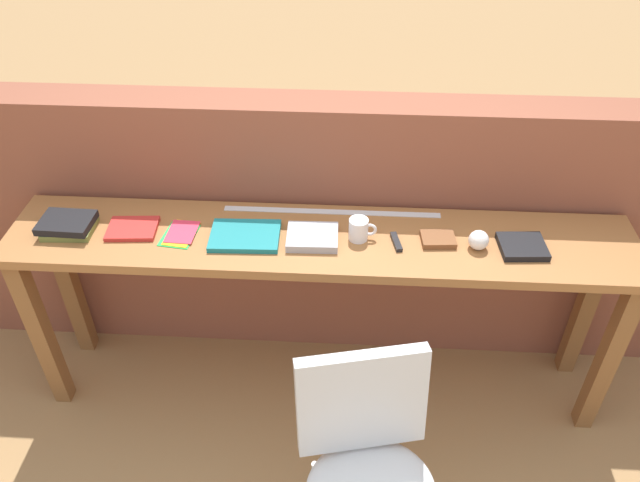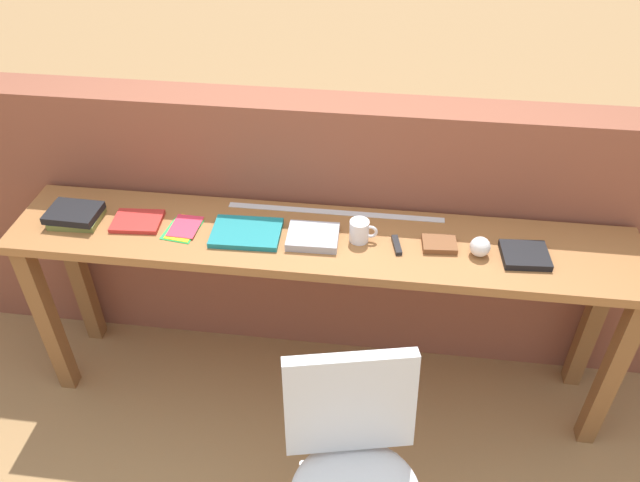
# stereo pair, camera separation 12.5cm
# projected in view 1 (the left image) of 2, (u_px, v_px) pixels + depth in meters

# --- Properties ---
(ground_plane) EXTENTS (40.00, 40.00, 0.00)m
(ground_plane) POSITION_uv_depth(u_px,v_px,m) (317.00, 434.00, 2.77)
(ground_plane) COLOR #9E7547
(brick_wall_back) EXTENTS (6.00, 0.20, 1.30)m
(brick_wall_back) POSITION_uv_depth(u_px,v_px,m) (325.00, 231.00, 2.86)
(brick_wall_back) COLOR brown
(brick_wall_back) RESTS_ON ground
(sideboard) EXTENTS (2.50, 0.44, 0.88)m
(sideboard) POSITION_uv_depth(u_px,v_px,m) (321.00, 264.00, 2.54)
(sideboard) COLOR #996033
(sideboard) RESTS_ON ground
(chair_white_moulded) EXTENTS (0.53, 0.54, 0.89)m
(chair_white_moulded) POSITION_uv_depth(u_px,v_px,m) (368.00, 461.00, 2.08)
(chair_white_moulded) COLOR silver
(chair_white_moulded) RESTS_ON ground
(book_stack_leftmost) EXTENTS (0.21, 0.16, 0.06)m
(book_stack_leftmost) POSITION_uv_depth(u_px,v_px,m) (68.00, 225.00, 2.47)
(book_stack_leftmost) COLOR olive
(book_stack_leftmost) RESTS_ON sideboard
(magazine_cycling) EXTENTS (0.20, 0.16, 0.02)m
(magazine_cycling) POSITION_uv_depth(u_px,v_px,m) (133.00, 229.00, 2.48)
(magazine_cycling) COLOR red
(magazine_cycling) RESTS_ON sideboard
(pamphlet_pile_colourful) EXTENTS (0.14, 0.18, 0.01)m
(pamphlet_pile_colourful) POSITION_uv_depth(u_px,v_px,m) (181.00, 234.00, 2.46)
(pamphlet_pile_colourful) COLOR green
(pamphlet_pile_colourful) RESTS_ON sideboard
(book_open_centre) EXTENTS (0.28, 0.20, 0.02)m
(book_open_centre) POSITION_uv_depth(u_px,v_px,m) (245.00, 236.00, 2.44)
(book_open_centre) COLOR #19757A
(book_open_centre) RESTS_ON sideboard
(book_grey_hardcover) EXTENTS (0.20, 0.17, 0.03)m
(book_grey_hardcover) POSITION_uv_depth(u_px,v_px,m) (312.00, 237.00, 2.43)
(book_grey_hardcover) COLOR #9E9EA3
(book_grey_hardcover) RESTS_ON sideboard
(mug) EXTENTS (0.11, 0.08, 0.09)m
(mug) POSITION_uv_depth(u_px,v_px,m) (359.00, 229.00, 2.42)
(mug) COLOR white
(mug) RESTS_ON sideboard
(multitool_folded) EXTENTS (0.05, 0.11, 0.02)m
(multitool_folded) POSITION_uv_depth(u_px,v_px,m) (396.00, 242.00, 2.42)
(multitool_folded) COLOR black
(multitool_folded) RESTS_ON sideboard
(leather_journal_brown) EXTENTS (0.14, 0.11, 0.02)m
(leather_journal_brown) POSITION_uv_depth(u_px,v_px,m) (438.00, 239.00, 2.42)
(leather_journal_brown) COLOR brown
(leather_journal_brown) RESTS_ON sideboard
(sports_ball_small) EXTENTS (0.08, 0.08, 0.08)m
(sports_ball_small) POSITION_uv_depth(u_px,v_px,m) (479.00, 240.00, 2.38)
(sports_ball_small) COLOR silver
(sports_ball_small) RESTS_ON sideboard
(book_repair_rightmost) EXTENTS (0.18, 0.17, 0.03)m
(book_repair_rightmost) POSITION_uv_depth(u_px,v_px,m) (522.00, 247.00, 2.39)
(book_repair_rightmost) COLOR black
(book_repair_rightmost) RESTS_ON sideboard
(ruler_metal_back_edge) EXTENTS (0.90, 0.03, 0.00)m
(ruler_metal_back_edge) POSITION_uv_depth(u_px,v_px,m) (332.00, 212.00, 2.58)
(ruler_metal_back_edge) COLOR silver
(ruler_metal_back_edge) RESTS_ON sideboard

